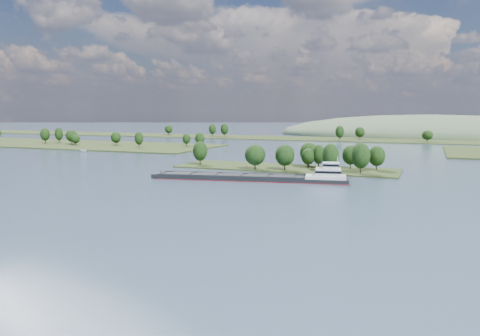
% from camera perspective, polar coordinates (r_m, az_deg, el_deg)
% --- Properties ---
extents(ground, '(1800.00, 1800.00, 0.00)m').
position_cam_1_polar(ground, '(157.97, -0.68, -2.61)').
color(ground, '#36485E').
rests_on(ground, ground).
extents(tree_island, '(100.00, 31.40, 13.89)m').
position_cam_1_polar(tree_island, '(210.51, 7.01, 0.92)').
color(tree_island, '#263317').
rests_on(tree_island, ground).
extents(left_bank, '(300.00, 80.00, 13.81)m').
position_cam_1_polar(left_bank, '(405.77, -23.49, 2.86)').
color(left_bank, '#263317').
rests_on(left_bank, ground).
extents(back_shoreline, '(900.00, 60.00, 14.75)m').
position_cam_1_polar(back_shoreline, '(427.32, 15.02, 3.38)').
color(back_shoreline, '#263317').
rests_on(back_shoreline, ground).
extents(hill_west, '(320.00, 160.00, 44.00)m').
position_cam_1_polar(hill_west, '(524.32, 22.02, 3.67)').
color(hill_west, '#45593D').
rests_on(hill_west, ground).
extents(cargo_barge, '(75.64, 22.62, 10.18)m').
position_cam_1_polar(cargo_barge, '(177.80, 2.70, -1.11)').
color(cargo_barge, black).
rests_on(cargo_barge, ground).
extents(motorboat, '(5.22, 2.05, 2.00)m').
position_cam_1_polar(motorboat, '(312.13, -18.57, 2.01)').
color(motorboat, silver).
rests_on(motorboat, ground).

